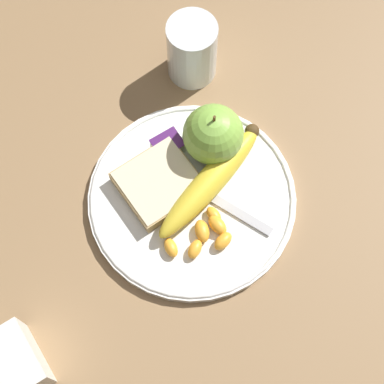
{
  "coord_description": "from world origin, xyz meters",
  "views": [
    {
      "loc": [
        -0.16,
        -0.25,
        0.8
      ],
      "look_at": [
        0.0,
        0.0,
        0.03
      ],
      "focal_mm": 60.0,
      "sensor_mm": 36.0,
      "label": 1
    }
  ],
  "objects_px": {
    "apple": "(213,135)",
    "banana": "(210,179)",
    "condiment_caddy": "(6,369)",
    "fork": "(203,192)",
    "jam_packet": "(168,146)",
    "bread_slice": "(159,183)",
    "plate": "(192,199)",
    "juice_glass": "(192,51)"
  },
  "relations": [
    {
      "from": "plate",
      "to": "banana",
      "type": "distance_m",
      "value": 0.04
    },
    {
      "from": "condiment_caddy",
      "to": "juice_glass",
      "type": "bearing_deg",
      "value": 30.42
    },
    {
      "from": "apple",
      "to": "bread_slice",
      "type": "bearing_deg",
      "value": -173.7
    },
    {
      "from": "fork",
      "to": "plate",
      "type": "bearing_deg",
      "value": 57.45
    },
    {
      "from": "fork",
      "to": "apple",
      "type": "bearing_deg",
      "value": -68.61
    },
    {
      "from": "fork",
      "to": "condiment_caddy",
      "type": "distance_m",
      "value": 0.32
    },
    {
      "from": "plate",
      "to": "fork",
      "type": "xyz_separation_m",
      "value": [
        0.02,
        -0.0,
        0.01
      ]
    },
    {
      "from": "fork",
      "to": "jam_packet",
      "type": "bearing_deg",
      "value": -20.78
    },
    {
      "from": "banana",
      "to": "apple",
      "type": "bearing_deg",
      "value": 52.43
    },
    {
      "from": "fork",
      "to": "jam_packet",
      "type": "distance_m",
      "value": 0.08
    },
    {
      "from": "plate",
      "to": "juice_glass",
      "type": "xyz_separation_m",
      "value": [
        0.11,
        0.17,
        0.04
      ]
    },
    {
      "from": "jam_packet",
      "to": "condiment_caddy",
      "type": "height_order",
      "value": "condiment_caddy"
    },
    {
      "from": "apple",
      "to": "fork",
      "type": "bearing_deg",
      "value": -133.66
    },
    {
      "from": "juice_glass",
      "to": "banana",
      "type": "distance_m",
      "value": 0.19
    },
    {
      "from": "jam_packet",
      "to": "bread_slice",
      "type": "bearing_deg",
      "value": -133.12
    },
    {
      "from": "banana",
      "to": "condiment_caddy",
      "type": "xyz_separation_m",
      "value": [
        -0.33,
        -0.07,
        0.0
      ]
    },
    {
      "from": "plate",
      "to": "bread_slice",
      "type": "relative_size",
      "value": 2.72
    },
    {
      "from": "apple",
      "to": "bread_slice",
      "type": "xyz_separation_m",
      "value": [
        -0.09,
        -0.01,
        -0.03
      ]
    },
    {
      "from": "apple",
      "to": "banana",
      "type": "bearing_deg",
      "value": -127.57
    },
    {
      "from": "plate",
      "to": "condiment_caddy",
      "type": "height_order",
      "value": "condiment_caddy"
    },
    {
      "from": "juice_glass",
      "to": "fork",
      "type": "bearing_deg",
      "value": -118.2
    },
    {
      "from": "juice_glass",
      "to": "banana",
      "type": "height_order",
      "value": "juice_glass"
    },
    {
      "from": "apple",
      "to": "fork",
      "type": "xyz_separation_m",
      "value": [
        -0.05,
        -0.05,
        -0.04
      ]
    },
    {
      "from": "bread_slice",
      "to": "condiment_caddy",
      "type": "height_order",
      "value": "condiment_caddy"
    },
    {
      "from": "plate",
      "to": "apple",
      "type": "distance_m",
      "value": 0.09
    },
    {
      "from": "banana",
      "to": "condiment_caddy",
      "type": "distance_m",
      "value": 0.34
    },
    {
      "from": "bread_slice",
      "to": "plate",
      "type": "bearing_deg",
      "value": -52.46
    },
    {
      "from": "banana",
      "to": "bread_slice",
      "type": "bearing_deg",
      "value": 150.84
    },
    {
      "from": "apple",
      "to": "jam_packet",
      "type": "bearing_deg",
      "value": 149.36
    },
    {
      "from": "banana",
      "to": "juice_glass",
      "type": "bearing_deg",
      "value": 64.63
    },
    {
      "from": "plate",
      "to": "apple",
      "type": "bearing_deg",
      "value": 36.65
    },
    {
      "from": "plate",
      "to": "fork",
      "type": "relative_size",
      "value": 1.65
    },
    {
      "from": "banana",
      "to": "plate",
      "type": "bearing_deg",
      "value": -172.08
    },
    {
      "from": "bread_slice",
      "to": "fork",
      "type": "xyz_separation_m",
      "value": [
        0.04,
        -0.04,
        -0.01
      ]
    },
    {
      "from": "juice_glass",
      "to": "fork",
      "type": "height_order",
      "value": "juice_glass"
    },
    {
      "from": "juice_glass",
      "to": "condiment_caddy",
      "type": "height_order",
      "value": "juice_glass"
    },
    {
      "from": "plate",
      "to": "apple",
      "type": "xyz_separation_m",
      "value": [
        0.06,
        0.05,
        0.04
      ]
    },
    {
      "from": "apple",
      "to": "bread_slice",
      "type": "height_order",
      "value": "apple"
    },
    {
      "from": "apple",
      "to": "fork",
      "type": "height_order",
      "value": "apple"
    },
    {
      "from": "apple",
      "to": "condiment_caddy",
      "type": "distance_m",
      "value": 0.38
    },
    {
      "from": "juice_glass",
      "to": "condiment_caddy",
      "type": "bearing_deg",
      "value": -149.58
    },
    {
      "from": "plate",
      "to": "condiment_caddy",
      "type": "distance_m",
      "value": 0.31
    }
  ]
}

